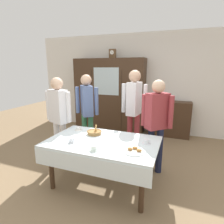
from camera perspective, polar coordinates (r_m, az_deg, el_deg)
The scene contains 19 objects.
ground_plane at distance 3.31m, azimuth -1.29°, elevation -19.34°, with size 12.00×12.00×0.00m, color #846B4C.
back_wall at distance 5.35m, azimuth 9.41°, elevation 8.55°, with size 6.40×0.10×2.70m, color silver.
dining_table at distance 2.82m, azimuth -3.18°, elevation -10.88°, with size 1.64×1.00×0.73m.
wall_cabinet at distance 5.36m, azimuth -0.88°, elevation 5.18°, with size 2.01×0.46×2.04m.
mantel_clock at distance 5.28m, azimuth 0.17°, elevation 17.44°, with size 0.18×0.11×0.24m.
bookshelf_low at distance 5.16m, azimuth 17.09°, elevation -2.00°, with size 1.06×0.35×0.94m.
book_stack at distance 5.06m, azimuth 17.48°, elevation 3.42°, with size 0.15×0.20×0.06m.
tea_cup_mid_right at distance 2.81m, azimuth -12.22°, elevation -8.47°, with size 0.13×0.13×0.06m.
tea_cup_near_left at distance 2.73m, azimuth 10.48°, elevation -9.00°, with size 0.13×0.13×0.06m.
tea_cup_mid_left at distance 3.29m, azimuth -10.20°, elevation -5.03°, with size 0.13×0.13×0.06m.
tea_cup_far_left at distance 2.50m, azimuth -5.57°, elevation -11.04°, with size 0.13×0.13×0.06m.
bread_basket at distance 3.07m, azimuth -5.40°, elevation -6.16°, with size 0.24×0.24×0.16m.
pastry_plate at distance 2.48m, azimuth 6.89°, elevation -11.68°, with size 0.28×0.28×0.05m.
spoon_mid_right at distance 2.96m, azimuth -11.46°, elevation -7.78°, with size 0.12×0.02×0.01m.
spoon_far_left at distance 2.84m, azimuth -16.76°, elevation -9.00°, with size 0.12×0.02×0.01m.
person_by_cabinet at distance 3.19m, azimuth 13.52°, elevation -1.81°, with size 0.52×0.39×1.61m.
person_beside_shelf at distance 3.89m, azimuth -7.67°, elevation 1.76°, with size 0.52×0.41×1.66m.
person_behind_table_left at distance 3.76m, azimuth 6.74°, elevation 2.34°, with size 0.52×0.38×1.75m.
person_near_right_end at distance 3.55m, azimuth -16.00°, elevation -0.17°, with size 0.52×0.31×1.63m.
Camera 1 is at (1.05, -2.58, 1.80)m, focal length 29.87 mm.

